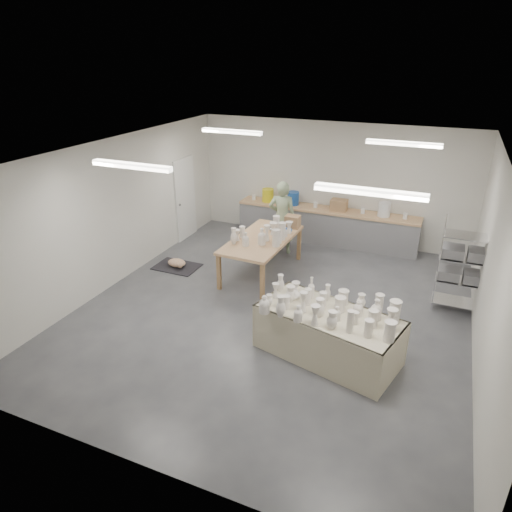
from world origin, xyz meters
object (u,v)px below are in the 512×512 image
at_px(drying_table, 328,332).
at_px(red_stool, 285,239).
at_px(work_table, 266,237).
at_px(potter, 282,218).

distance_m(drying_table, red_stool, 4.47).
height_order(drying_table, work_table, work_table).
height_order(work_table, red_stool, work_table).
relative_size(drying_table, potter, 1.36).
height_order(potter, red_stool, potter).
distance_m(drying_table, potter, 4.26).
xyz_separation_m(work_table, potter, (-0.08, 1.21, 0.04)).
relative_size(work_table, red_stool, 6.11).
xyz_separation_m(drying_table, work_table, (-2.05, 2.44, 0.41)).
bearing_deg(potter, work_table, 82.21).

